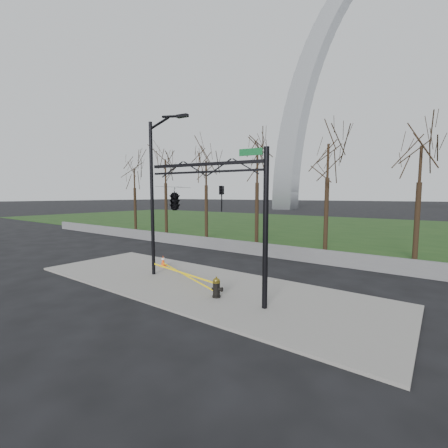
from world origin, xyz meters
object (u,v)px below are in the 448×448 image
Objects in this scene: traffic_signal_mast at (190,199)px; fire_hydrant at (217,288)px; traffic_cone at (163,261)px; street_light at (155,187)px.

fire_hydrant is at bearing 12.46° from traffic_signal_mast.
traffic_signal_mast is at bearing -30.06° from traffic_cone.
fire_hydrant is 0.11× the size of street_light.
street_light is at bearing -51.97° from traffic_cone.
fire_hydrant is 6.36m from street_light.
traffic_cone is at bearing 149.99° from fire_hydrant.
street_light is at bearing 161.06° from fire_hydrant.
traffic_signal_mast is (3.66, -1.33, -0.55)m from street_light.
fire_hydrant reaches higher than traffic_cone.
traffic_cone is at bearing 119.69° from street_light.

